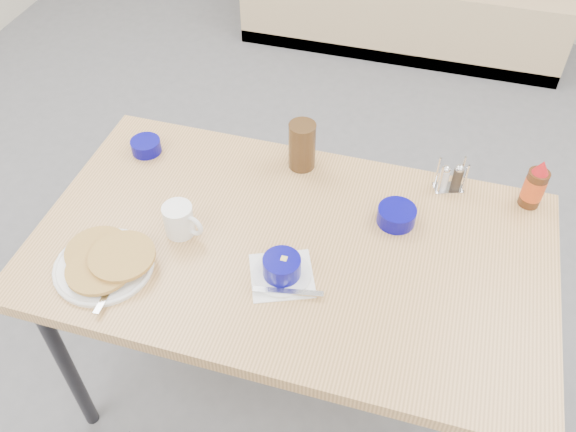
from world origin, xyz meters
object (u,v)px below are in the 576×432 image
(amber_tumbler, at_px, (302,146))
(condiment_caddy, at_px, (450,179))
(coffee_mug, at_px, (180,220))
(syrup_bottle, at_px, (535,186))
(grits_setting, at_px, (282,269))
(butter_bowl, at_px, (396,215))
(dining_table, at_px, (291,258))
(pancake_plate, at_px, (105,262))
(creamer_bowl, at_px, (146,146))

(amber_tumbler, relative_size, condiment_caddy, 1.49)
(coffee_mug, xyz_separation_m, syrup_bottle, (0.92, 0.38, 0.02))
(condiment_caddy, bearing_deg, syrup_bottle, -20.05)
(syrup_bottle, bearing_deg, amber_tumbler, -178.24)
(grits_setting, xyz_separation_m, butter_bowl, (0.25, 0.28, -0.00))
(dining_table, distance_m, coffee_mug, 0.32)
(dining_table, height_order, grits_setting, grits_setting)
(dining_table, bearing_deg, grits_setting, -86.27)
(coffee_mug, relative_size, butter_bowl, 1.11)
(grits_setting, bearing_deg, pancake_plate, -167.78)
(coffee_mug, distance_m, amber_tumbler, 0.44)
(amber_tumbler, distance_m, syrup_bottle, 0.67)
(amber_tumbler, distance_m, condiment_caddy, 0.45)
(dining_table, xyz_separation_m, grits_setting, (0.01, -0.12, 0.09))
(grits_setting, xyz_separation_m, creamer_bowl, (-0.55, 0.36, -0.01))
(dining_table, height_order, condiment_caddy, condiment_caddy)
(dining_table, bearing_deg, creamer_bowl, 155.63)
(dining_table, distance_m, grits_setting, 0.15)
(coffee_mug, height_order, butter_bowl, coffee_mug)
(coffee_mug, distance_m, butter_bowl, 0.60)
(creamer_bowl, xyz_separation_m, syrup_bottle, (1.16, 0.09, 0.05))
(butter_bowl, height_order, amber_tumbler, amber_tumbler)
(pancake_plate, bearing_deg, creamer_bowl, 102.53)
(dining_table, height_order, creamer_bowl, creamer_bowl)
(creamer_bowl, bearing_deg, grits_setting, -33.23)
(dining_table, distance_m, butter_bowl, 0.32)
(creamer_bowl, height_order, condiment_caddy, condiment_caddy)
(grits_setting, distance_m, butter_bowl, 0.37)
(pancake_plate, distance_m, amber_tumbler, 0.66)
(grits_setting, height_order, amber_tumbler, amber_tumbler)
(grits_setting, xyz_separation_m, syrup_bottle, (0.61, 0.46, 0.04))
(pancake_plate, bearing_deg, condiment_caddy, 33.69)
(syrup_bottle, bearing_deg, dining_table, -151.04)
(coffee_mug, relative_size, grits_setting, 0.53)
(coffee_mug, distance_m, creamer_bowl, 0.38)
(pancake_plate, relative_size, condiment_caddy, 2.68)
(grits_setting, bearing_deg, coffee_mug, 166.84)
(condiment_caddy, bearing_deg, dining_table, -158.67)
(creamer_bowl, bearing_deg, pancake_plate, -77.47)
(dining_table, bearing_deg, butter_bowl, 32.06)
(dining_table, relative_size, butter_bowl, 13.01)
(amber_tumbler, xyz_separation_m, condiment_caddy, (0.44, 0.02, -0.04))
(pancake_plate, distance_m, syrup_bottle, 1.19)
(grits_setting, relative_size, amber_tumbler, 1.47)
(coffee_mug, relative_size, syrup_bottle, 0.75)
(dining_table, relative_size, pancake_plate, 5.06)
(coffee_mug, xyz_separation_m, amber_tumbler, (0.24, 0.36, 0.03))
(amber_tumbler, bearing_deg, butter_bowl, -26.49)
(grits_setting, xyz_separation_m, condiment_caddy, (0.38, 0.46, 0.01))
(dining_table, height_order, amber_tumbler, amber_tumbler)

